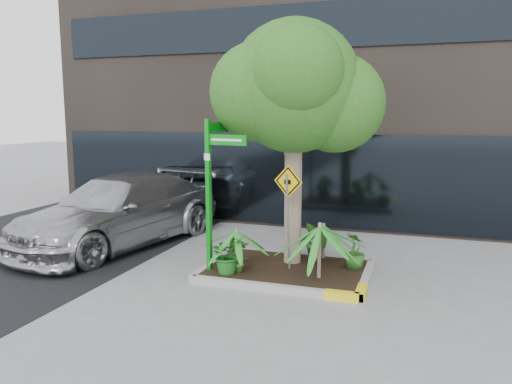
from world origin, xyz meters
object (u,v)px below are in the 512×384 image
(cattle_sign, at_px, (288,200))
(street_sign_post, at_px, (213,180))
(parked_car, at_px, (120,211))
(tree, at_px, (294,87))

(cattle_sign, bearing_deg, street_sign_post, -145.76)
(street_sign_post, relative_size, cattle_sign, 1.49)
(parked_car, bearing_deg, cattle_sign, -1.51)
(tree, xyz_separation_m, street_sign_post, (-1.39, -0.99, -1.84))
(parked_car, height_order, cattle_sign, cattle_sign)
(street_sign_post, xyz_separation_m, cattle_sign, (1.43, 0.39, -0.37))
(tree, relative_size, street_sign_post, 1.65)
(tree, xyz_separation_m, cattle_sign, (0.05, -0.59, -2.21))
(street_sign_post, height_order, cattle_sign, street_sign_post)
(parked_car, relative_size, street_sign_post, 1.89)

